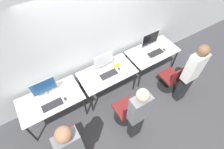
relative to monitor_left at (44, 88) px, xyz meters
name	(u,v)px	position (x,y,z in m)	size (l,w,h in m)	color
ground_plane	(115,101)	(1.34, -0.49, -0.98)	(20.00, 20.00, 0.00)	#3D3D42
wall_back	(95,38)	(1.34, 0.34, 0.42)	(12.00, 0.05, 2.80)	silver
desk_left	(51,101)	(0.00, -0.14, -0.32)	(1.28, 0.71, 0.74)	silver
monitor_left	(44,88)	(0.00, 0.00, 0.00)	(0.49, 0.19, 0.45)	#B2B2B7
keyboard_left	(52,105)	(0.00, -0.29, -0.23)	(0.41, 0.17, 0.02)	#262628
mouse_left	(65,99)	(0.27, -0.30, -0.23)	(0.06, 0.09, 0.03)	#333333
office_chair_left	(69,143)	(-0.02, -0.98, -0.64)	(0.48, 0.48, 0.87)	black
desk_center	(107,74)	(1.34, -0.14, -0.32)	(1.28, 0.71, 0.74)	silver
monitor_center	(104,61)	(1.34, 0.01, 0.00)	(0.49, 0.19, 0.45)	#B2B2B7
keyboard_center	(109,74)	(1.34, -0.21, -0.23)	(0.41, 0.17, 0.02)	#262628
mouse_center	(119,69)	(1.62, -0.19, -0.23)	(0.06, 0.09, 0.03)	#333333
office_chair_center	(126,111)	(1.30, -1.01, -0.64)	(0.48, 0.48, 0.87)	black
person_center	(138,114)	(1.26, -1.38, -0.09)	(0.36, 0.22, 1.64)	#232328
desk_right	(152,53)	(2.68, -0.14, -0.32)	(1.28, 0.71, 0.74)	silver
monitor_right	(150,40)	(2.68, 0.03, 0.00)	(0.49, 0.19, 0.45)	#B2B2B7
keyboard_right	(156,53)	(2.68, -0.24, -0.23)	(0.41, 0.17, 0.02)	#262628
mouse_right	(164,50)	(2.94, -0.26, -0.23)	(0.06, 0.09, 0.03)	#333333
office_chair_right	(171,79)	(2.74, -0.87, -0.64)	(0.48, 0.48, 0.87)	black
person_right	(191,73)	(2.75, -1.23, -0.04)	(0.36, 0.23, 1.72)	#232328
placard_center	(117,65)	(1.62, -0.10, -0.20)	(0.16, 0.03, 0.08)	yellow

